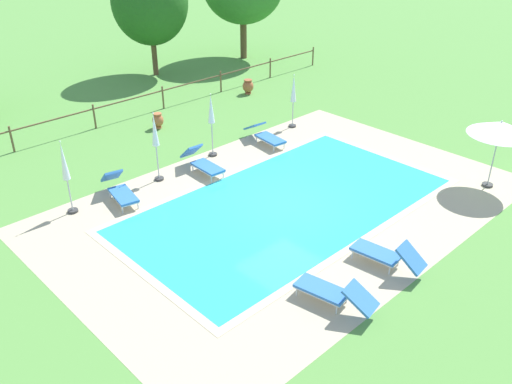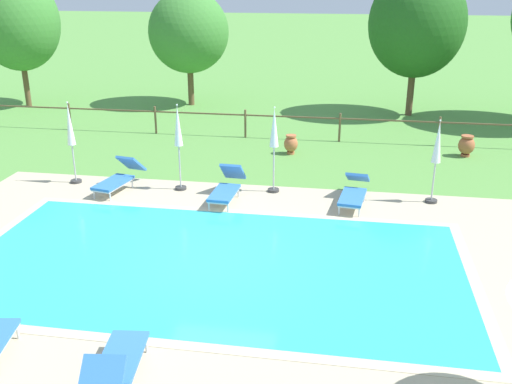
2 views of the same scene
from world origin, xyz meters
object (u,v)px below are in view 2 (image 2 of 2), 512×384
(patio_umbrella_closed_row_centre, at_px, (70,132))
(terracotta_urn_near_fence, at_px, (291,144))
(tree_east_mid, at_px, (417,24))
(sun_lounger_south_near_corner, at_px, (354,191))
(sun_lounger_north_mid, at_px, (116,366))
(patio_umbrella_closed_row_west, at_px, (178,134))
(tree_far_west, at_px, (189,32))
(patio_umbrella_closed_row_mid_west, at_px, (274,136))
(sun_lounger_north_far, at_px, (119,177))
(patio_umbrella_closed_row_mid_east, at_px, (437,150))
(tree_centre, at_px, (18,22))
(terracotta_urn_by_tree, at_px, (466,145))
(sun_lounger_north_near_steps, at_px, (227,187))

(patio_umbrella_closed_row_centre, distance_m, terracotta_urn_near_fence, 7.19)
(tree_east_mid, bearing_deg, sun_lounger_south_near_corner, -101.90)
(sun_lounger_north_mid, height_order, patio_umbrella_closed_row_west, patio_umbrella_closed_row_west)
(tree_far_west, bearing_deg, patio_umbrella_closed_row_mid_west, -63.65)
(tree_far_west, relative_size, tree_east_mid, 0.85)
(sun_lounger_north_far, height_order, patio_umbrella_closed_row_centre, patio_umbrella_closed_row_centre)
(patio_umbrella_closed_row_west, height_order, tree_far_west, tree_far_west)
(patio_umbrella_closed_row_mid_east, xyz_separation_m, tree_east_mid, (0.22, 10.38, 2.35))
(sun_lounger_south_near_corner, relative_size, tree_east_mid, 0.35)
(sun_lounger_south_near_corner, bearing_deg, tree_centre, 146.54)
(patio_umbrella_closed_row_centre, bearing_deg, sun_lounger_north_far, -13.95)
(terracotta_urn_by_tree, bearing_deg, sun_lounger_north_mid, -118.85)
(sun_lounger_north_mid, distance_m, terracotta_urn_near_fence, 12.29)
(patio_umbrella_closed_row_west, bearing_deg, patio_umbrella_closed_row_mid_west, 5.49)
(patio_umbrella_closed_row_west, height_order, tree_centre, tree_centre)
(patio_umbrella_closed_row_mid_east, bearing_deg, tree_far_west, 131.52)
(sun_lounger_north_far, relative_size, patio_umbrella_closed_row_centre, 0.85)
(sun_lounger_north_near_steps, xyz_separation_m, terracotta_urn_by_tree, (7.07, 5.22, 0.01))
(patio_umbrella_closed_row_mid_west, bearing_deg, tree_east_mid, 66.25)
(sun_lounger_north_near_steps, bearing_deg, tree_far_west, 109.75)
(patio_umbrella_closed_row_centre, bearing_deg, terracotta_urn_by_tree, 21.24)
(sun_lounger_north_near_steps, bearing_deg, sun_lounger_north_mid, -90.25)
(sun_lounger_north_far, xyz_separation_m, tree_far_west, (-0.98, 11.32, 2.91))
(sun_lounger_north_mid, xyz_separation_m, patio_umbrella_closed_row_mid_east, (5.49, 8.42, 1.09))
(patio_umbrella_closed_row_mid_east, relative_size, tree_east_mid, 0.38)
(patio_umbrella_closed_row_mid_east, bearing_deg, tree_centre, 151.06)
(patio_umbrella_closed_row_mid_east, xyz_separation_m, tree_centre, (-16.98, 9.39, 2.27))
(patio_umbrella_closed_row_centre, bearing_deg, tree_east_mid, 45.30)
(tree_east_mid, bearing_deg, terracotta_urn_by_tree, -76.63)
(patio_umbrella_closed_row_west, relative_size, terracotta_urn_near_fence, 3.71)
(sun_lounger_south_near_corner, bearing_deg, patio_umbrella_closed_row_west, 176.09)
(tree_far_west, bearing_deg, terracotta_urn_by_tree, -29.60)
(patio_umbrella_closed_row_centre, distance_m, terracotta_urn_by_tree, 12.66)
(sun_lounger_north_near_steps, bearing_deg, patio_umbrella_closed_row_west, 157.84)
(sun_lounger_north_mid, xyz_separation_m, patio_umbrella_closed_row_mid_west, (1.19, 8.54, 1.25))
(patio_umbrella_closed_row_west, distance_m, terracotta_urn_by_tree, 9.79)
(terracotta_urn_by_tree, bearing_deg, sun_lounger_north_far, -154.30)
(sun_lounger_north_near_steps, height_order, tree_centre, tree_centre)
(sun_lounger_north_near_steps, bearing_deg, terracotta_urn_by_tree, 36.41)
(tree_far_west, bearing_deg, terracotta_urn_near_fence, -52.51)
(patio_umbrella_closed_row_mid_west, bearing_deg, tree_far_west, 116.35)
(patio_umbrella_closed_row_mid_east, bearing_deg, terracotta_urn_near_fence, 137.83)
(patio_umbrella_closed_row_west, relative_size, terracotta_urn_by_tree, 3.43)
(sun_lounger_north_near_steps, distance_m, sun_lounger_north_mid, 7.69)
(terracotta_urn_near_fence, height_order, tree_east_mid, tree_east_mid)
(sun_lounger_north_mid, height_order, patio_umbrella_closed_row_mid_west, patio_umbrella_closed_row_mid_west)
(tree_far_west, bearing_deg, patio_umbrella_closed_row_west, -76.24)
(sun_lounger_south_near_corner, relative_size, patio_umbrella_closed_row_west, 0.86)
(patio_umbrella_closed_row_mid_east, bearing_deg, sun_lounger_south_near_corner, -167.30)
(tree_far_west, distance_m, tree_centre, 7.52)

